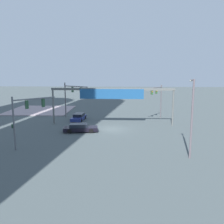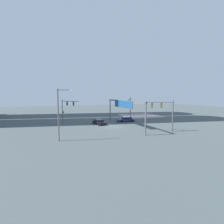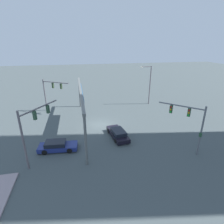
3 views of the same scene
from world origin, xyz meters
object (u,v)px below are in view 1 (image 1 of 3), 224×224
traffic_signal_opposite_side (158,96)px  sedan_car_approaching (79,117)px  traffic_signal_near_corner (71,94)px  traffic_signal_cross_street (25,112)px  streetlamp_curved_arm (192,113)px  sedan_car_waiting_far (80,128)px

traffic_signal_opposite_side → sedan_car_approaching: (13.99, 1.92, -3.68)m
traffic_signal_near_corner → traffic_signal_cross_street: 17.26m
traffic_signal_opposite_side → traffic_signal_cross_street: 24.37m
streetlamp_curved_arm → sedan_car_approaching: (14.67, -17.66, -4.07)m
traffic_signal_cross_street → sedan_car_waiting_far: bearing=10.4°
traffic_signal_opposite_side → sedan_car_approaching: 14.59m
traffic_signal_near_corner → traffic_signal_opposite_side: traffic_signal_near_corner is taller
traffic_signal_cross_street → streetlamp_curved_arm: (-17.95, 2.39, 0.52)m
traffic_signal_opposite_side → sedan_car_waiting_far: size_ratio=1.21×
traffic_signal_cross_street → sedan_car_approaching: bearing=32.3°
sedan_car_approaching → traffic_signal_cross_street: bearing=-7.3°
traffic_signal_opposite_side → traffic_signal_cross_street: size_ratio=1.02×
traffic_signal_opposite_side → sedan_car_waiting_far: (12.35, 9.90, -3.68)m
traffic_signal_near_corner → streetlamp_curved_arm: size_ratio=0.81×
traffic_signal_cross_street → sedan_car_approaching: (-3.29, -15.27, -3.56)m
sedan_car_waiting_far → traffic_signal_opposite_side: bearing=31.2°
streetlamp_curved_arm → sedan_car_waiting_far: bearing=60.8°
traffic_signal_near_corner → sedan_car_approaching: size_ratio=1.36×
traffic_signal_near_corner → sedan_car_approaching: traffic_signal_near_corner is taller
traffic_signal_cross_street → streetlamp_curved_arm: 18.12m
sedan_car_approaching → sedan_car_waiting_far: bearing=16.5°
traffic_signal_near_corner → sedan_car_approaching: bearing=-15.5°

